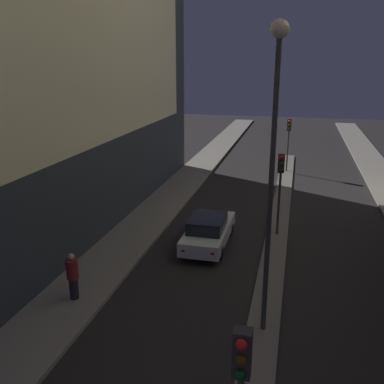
% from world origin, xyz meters
% --- Properties ---
extents(median_strip, '(1.08, 35.65, 0.12)m').
position_xyz_m(median_strip, '(0.00, 18.82, 0.06)').
color(median_strip, '#66605B').
rests_on(median_strip, ground).
extents(traffic_light_mid, '(0.32, 0.42, 4.12)m').
position_xyz_m(traffic_light_mid, '(0.00, 17.22, 3.15)').
color(traffic_light_mid, '#383838').
rests_on(traffic_light_mid, median_strip).
extents(traffic_light_far, '(0.32, 0.42, 4.12)m').
position_xyz_m(traffic_light_far, '(0.00, 30.56, 3.15)').
color(traffic_light_far, '#383838').
rests_on(traffic_light_far, median_strip).
extents(street_lamp, '(0.52, 0.52, 9.48)m').
position_xyz_m(street_lamp, '(0.00, 9.02, 6.42)').
color(street_lamp, '#383838').
rests_on(street_lamp, median_strip).
extents(car_left_lane, '(1.85, 4.70, 1.55)m').
position_xyz_m(car_left_lane, '(-3.15, 15.26, 0.78)').
color(car_left_lane, silver).
rests_on(car_left_lane, ground).
extents(pedestrian_on_left_sidewalk, '(0.44, 0.44, 1.79)m').
position_xyz_m(pedestrian_on_left_sidewalk, '(-6.89, 9.16, 1.09)').
color(pedestrian_on_left_sidewalk, black).
rests_on(pedestrian_on_left_sidewalk, sidewalk_left).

